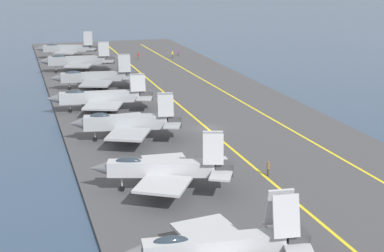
% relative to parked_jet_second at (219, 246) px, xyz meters
% --- Properties ---
extents(ground_plane, '(2000.00, 2000.00, 0.00)m').
position_rel_parked_jet_second_xyz_m(ground_plane, '(39.68, -12.26, -2.80)').
color(ground_plane, '#2D425B').
extents(carrier_deck, '(198.66, 41.11, 0.40)m').
position_rel_parked_jet_second_xyz_m(carrier_deck, '(39.68, -12.26, -2.60)').
color(carrier_deck, '#424244').
rests_on(carrier_deck, ground).
extents(deck_stripe_foul_line, '(178.77, 3.66, 0.01)m').
position_rel_parked_jet_second_xyz_m(deck_stripe_foul_line, '(39.68, -23.57, -2.39)').
color(deck_stripe_foul_line, yellow).
rests_on(deck_stripe_foul_line, carrier_deck).
extents(deck_stripe_centerline, '(178.80, 0.36, 0.01)m').
position_rel_parked_jet_second_xyz_m(deck_stripe_centerline, '(39.68, -12.26, -2.39)').
color(deck_stripe_centerline, yellow).
rests_on(deck_stripe_centerline, carrier_deck).
extents(parked_jet_second, '(13.55, 15.20, 6.55)m').
position_rel_parked_jet_second_xyz_m(parked_jet_second, '(0.00, 0.00, 0.00)').
color(parked_jet_second, '#A8AAAF').
rests_on(parked_jet_second, carrier_deck).
extents(parked_jet_third, '(12.72, 15.32, 6.59)m').
position_rel_parked_jet_second_xyz_m(parked_jet_third, '(17.80, -0.27, 0.21)').
color(parked_jet_third, '#A8AAAF').
rests_on(parked_jet_third, carrier_deck).
extents(parked_jet_fourth, '(14.02, 15.20, 6.43)m').
position_rel_parked_jet_second_xyz_m(parked_jet_fourth, '(37.08, -0.04, 0.17)').
color(parked_jet_fourth, '#93999E').
rests_on(parked_jet_fourth, carrier_deck).
extents(parked_jet_fifth, '(13.82, 17.33, 5.87)m').
position_rel_parked_jet_second_xyz_m(parked_jet_fifth, '(54.22, 0.89, -0.06)').
color(parked_jet_fifth, '#93999E').
rests_on(parked_jet_fifth, carrier_deck).
extents(parked_jet_sixth, '(14.42, 16.49, 6.48)m').
position_rel_parked_jet_second_xyz_m(parked_jet_sixth, '(71.60, -0.58, -0.04)').
color(parked_jet_sixth, gray).
rests_on(parked_jet_sixth, carrier_deck).
extents(parked_jet_seventh, '(12.67, 16.61, 6.49)m').
position_rel_parked_jet_second_xyz_m(parked_jet_seventh, '(90.13, 0.51, 0.20)').
color(parked_jet_seventh, gray).
rests_on(parked_jet_seventh, carrier_deck).
extents(parked_jet_eighth, '(12.28, 15.23, 6.69)m').
position_rel_parked_jet_second_xyz_m(parked_jet_eighth, '(109.17, 0.79, 0.21)').
color(parked_jet_eighth, gray).
rests_on(parked_jet_eighth, carrier_deck).
extents(crew_brown_vest, '(0.42, 0.32, 1.76)m').
position_rel_parked_jet_second_xyz_m(crew_brown_vest, '(18.81, -12.64, -1.43)').
color(crew_brown_vest, '#383328').
rests_on(crew_brown_vest, carrier_deck).
extents(crew_red_vest, '(0.46, 0.43, 1.77)m').
position_rel_parked_jet_second_xyz_m(crew_red_vest, '(102.88, -15.52, -1.43)').
color(crew_red_vest, '#4C473D').
rests_on(crew_red_vest, carrier_deck).
extents(crew_yellow_vest, '(0.45, 0.45, 1.81)m').
position_rel_parked_jet_second_xyz_m(crew_yellow_vest, '(102.16, -24.09, -1.40)').
color(crew_yellow_vest, '#383328').
rests_on(crew_yellow_vest, carrier_deck).
extents(crew_purple_vest, '(0.38, 0.45, 1.77)m').
position_rel_parked_jet_second_xyz_m(crew_purple_vest, '(105.27, -26.51, -1.42)').
color(crew_purple_vest, '#383328').
rests_on(crew_purple_vest, carrier_deck).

